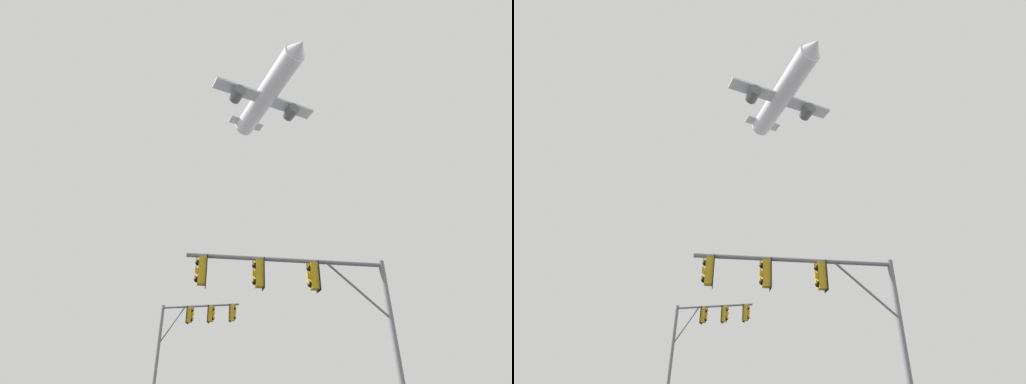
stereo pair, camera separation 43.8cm
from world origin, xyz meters
The scene contains 3 objects.
signal_pole_near centered at (2.04, 7.85, 4.42)m, with size 6.92×1.38×5.65m.
signal_pole_far centered at (-3.86, 19.25, 5.07)m, with size 5.03×1.19×6.61m.
airplane centered at (1.68, 38.55, 43.43)m, with size 16.22×21.00×6.02m.
Camera 2 is at (0.90, -4.44, 1.28)m, focal length 25.76 mm.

